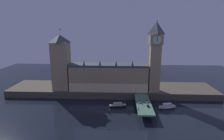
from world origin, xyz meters
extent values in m
plane|color=black|center=(0.00, 0.00, 0.00)|extent=(400.00, 400.00, 0.00)
cube|color=#4C4438|center=(0.00, 39.00, 3.47)|extent=(220.00, 42.00, 6.93)
cube|color=tan|center=(-2.93, 30.03, 19.27)|extent=(79.41, 19.05, 24.67)
cube|color=beige|center=(-2.93, 20.38, 11.37)|extent=(79.41, 0.20, 8.88)
cube|color=#42474C|center=(-2.93, 30.03, 32.80)|extent=(79.41, 17.53, 2.40)
cone|color=#42474C|center=(-26.75, 21.93, 36.72)|extent=(2.40, 2.40, 5.43)
cone|color=#42474C|center=(-10.87, 21.93, 36.72)|extent=(2.40, 2.40, 5.43)
cone|color=#42474C|center=(5.01, 21.93, 36.72)|extent=(2.40, 2.40, 5.43)
cone|color=#42474C|center=(20.90, 21.93, 36.72)|extent=(2.40, 2.40, 5.43)
cube|color=tan|center=(43.29, 26.69, 30.79)|extent=(10.37, 10.37, 47.71)
cube|color=tan|center=(43.29, 26.69, 59.41)|extent=(12.24, 12.24, 9.54)
cylinder|color=#B7E5B7|center=(43.29, 20.44, 59.41)|extent=(7.86, 0.25, 7.86)
cylinder|color=#B7E5B7|center=(43.29, 32.93, 59.41)|extent=(7.86, 0.25, 7.86)
cylinder|color=#B7E5B7|center=(49.53, 26.69, 59.41)|extent=(0.25, 7.86, 7.86)
cylinder|color=#B7E5B7|center=(37.05, 26.69, 59.41)|extent=(0.25, 7.86, 7.86)
cube|color=black|center=(43.29, 20.26, 60.00)|extent=(0.36, 0.10, 5.90)
pyramid|color=#42474C|center=(43.29, 26.69, 70.25)|extent=(12.24, 12.24, 12.14)
sphere|color=gold|center=(43.29, 26.69, 77.12)|extent=(1.60, 1.60, 1.60)
cube|color=tan|center=(-52.28, 29.82, 31.48)|extent=(16.63, 16.63, 49.10)
pyramid|color=#42474C|center=(-52.28, 29.82, 59.87)|extent=(16.97, 16.97, 7.69)
cylinder|color=#99999E|center=(-52.28, 29.82, 66.72)|extent=(0.24, 0.24, 6.00)
cube|color=gold|center=(-51.18, 29.82, 68.82)|extent=(2.00, 0.08, 1.20)
cube|color=#4C7560|center=(29.67, -5.00, 5.90)|extent=(12.88, 46.00, 1.40)
cube|color=#4C4438|center=(29.67, -12.67, 2.60)|extent=(10.95, 3.20, 5.20)
cube|color=#4C4438|center=(29.67, 2.67, 2.60)|extent=(10.95, 3.20, 5.20)
cube|color=silver|center=(26.83, -2.50, 7.22)|extent=(1.78, 4.09, 0.90)
cube|color=black|center=(26.83, -2.50, 7.89)|extent=(1.46, 1.84, 0.45)
cylinder|color=black|center=(25.99, -1.24, 6.92)|extent=(0.22, 0.64, 0.64)
cylinder|color=black|center=(27.68, -1.24, 6.92)|extent=(0.22, 0.64, 0.64)
cylinder|color=black|center=(25.99, -3.77, 6.92)|extent=(0.22, 0.64, 0.64)
cylinder|color=black|center=(27.68, -3.77, 6.92)|extent=(0.22, 0.64, 0.64)
cube|color=black|center=(32.50, -12.17, 7.16)|extent=(1.82, 3.95, 0.78)
cube|color=black|center=(32.50, -12.17, 7.78)|extent=(1.50, 1.78, 0.45)
cylinder|color=black|center=(33.37, -13.40, 6.92)|extent=(0.22, 0.64, 0.64)
cylinder|color=black|center=(31.63, -13.40, 6.92)|extent=(0.22, 0.64, 0.64)
cylinder|color=black|center=(33.37, -10.95, 6.92)|extent=(0.22, 0.64, 0.64)
cylinder|color=black|center=(31.63, -10.95, 6.92)|extent=(0.22, 0.64, 0.64)
cube|color=silver|center=(32.50, -2.70, 7.22)|extent=(1.99, 4.80, 0.90)
cube|color=black|center=(32.50, -2.70, 7.90)|extent=(1.64, 2.16, 0.45)
cylinder|color=black|center=(33.45, -4.18, 6.92)|extent=(0.22, 0.64, 0.64)
cylinder|color=black|center=(31.55, -4.18, 6.92)|extent=(0.22, 0.64, 0.64)
cylinder|color=black|center=(33.45, -1.21, 6.92)|extent=(0.22, 0.64, 0.64)
cylinder|color=black|center=(31.55, -1.21, 6.92)|extent=(0.22, 0.64, 0.64)
cylinder|color=black|center=(24.00, -18.17, 7.01)|extent=(0.28, 0.28, 0.83)
cylinder|color=maroon|center=(24.00, -18.17, 7.77)|extent=(0.38, 0.38, 0.69)
sphere|color=tan|center=(24.00, -18.17, 8.23)|extent=(0.22, 0.22, 0.22)
cylinder|color=black|center=(24.00, 9.93, 6.99)|extent=(0.28, 0.28, 0.78)
cylinder|color=gray|center=(24.00, 9.93, 7.71)|extent=(0.38, 0.38, 0.65)
sphere|color=tan|center=(24.00, 9.93, 8.14)|extent=(0.21, 0.21, 0.21)
cylinder|color=#2D3333|center=(23.60, -19.72, 6.85)|extent=(0.56, 0.56, 0.50)
cylinder|color=#2D3333|center=(23.60, -19.72, 10.02)|extent=(0.18, 0.18, 5.85)
sphere|color=#F9E5A3|center=(23.60, -19.72, 13.50)|extent=(0.60, 0.60, 0.60)
sphere|color=#F9E5A3|center=(23.15, -19.72, 13.15)|extent=(0.44, 0.44, 0.44)
sphere|color=#F9E5A3|center=(24.05, -19.72, 13.15)|extent=(0.44, 0.44, 0.44)
cylinder|color=#2D3333|center=(23.60, 9.72, 6.85)|extent=(0.56, 0.56, 0.50)
cylinder|color=#2D3333|center=(23.60, 9.72, 9.68)|extent=(0.18, 0.18, 5.17)
sphere|color=#F9E5A3|center=(23.60, 9.72, 12.82)|extent=(0.60, 0.60, 0.60)
sphere|color=#F9E5A3|center=(23.15, 9.72, 12.47)|extent=(0.44, 0.44, 0.44)
sphere|color=#F9E5A3|center=(24.05, 9.72, 12.47)|extent=(0.44, 0.44, 0.44)
ellipsoid|color=#28282D|center=(7.22, 0.92, 0.99)|extent=(17.49, 7.70, 1.98)
cube|color=tan|center=(7.22, 0.92, 1.89)|extent=(15.32, 6.38, 0.24)
cube|color=#B7B2A8|center=(7.22, 0.92, 3.00)|extent=(8.01, 4.30, 1.98)
ellipsoid|color=white|center=(51.44, -0.17, 1.17)|extent=(17.66, 9.04, 2.34)
cube|color=tan|center=(51.44, -0.17, 2.23)|extent=(15.44, 7.58, 0.24)
cube|color=silver|center=(51.44, -0.17, 3.53)|extent=(8.16, 4.88, 2.34)
camera|label=1|loc=(9.66, -157.76, 70.74)|focal=30.00mm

